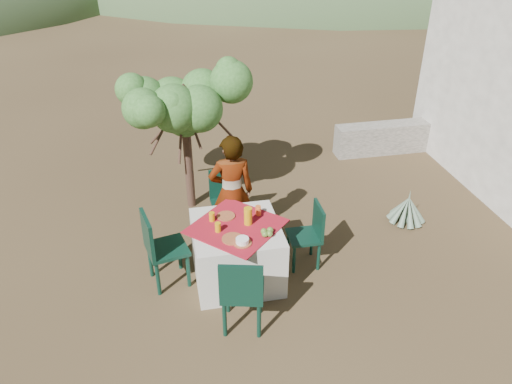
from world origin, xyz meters
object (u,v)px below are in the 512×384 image
agave (407,210)px  chair_near (242,291)px  shrub_tree (189,109)px  person (232,192)px  juice_pitcher (248,216)px  table (237,252)px  chair_left (160,246)px  chair_right (310,232)px  chair_far (226,198)px

agave → chair_near: bearing=-149.2°
chair_near → shrub_tree: 2.92m
agave → person: bearing=-179.5°
agave → juice_pitcher: size_ratio=2.68×
table → agave: (2.61, 0.73, -0.19)m
chair_near → juice_pitcher: (0.24, 0.89, 0.33)m
juice_pitcher → agave: bearing=16.2°
table → chair_left: chair_left is taller
shrub_tree → chair_right: bearing=-53.9°
table → chair_near: bearing=-96.0°
shrub_tree → table: bearing=-79.4°
table → chair_left: size_ratio=1.32×
chair_near → chair_right: bearing=-122.8°
chair_far → chair_left: size_ratio=0.90×
chair_far → juice_pitcher: size_ratio=4.15×
table → juice_pitcher: juice_pitcher is taller
chair_near → shrub_tree: bearing=-70.7°
shrub_tree → agave: (2.96, -1.12, -1.34)m
chair_far → chair_left: 1.37m
table → juice_pitcher: size_ratio=6.04×
chair_near → person: size_ratio=0.61×
chair_near → shrub_tree: size_ratio=0.50×
person → shrub_tree: 1.42m
chair_far → person: size_ratio=0.56×
chair_left → person: (0.96, 0.64, 0.25)m
chair_far → chair_right: chair_far is taller
chair_far → shrub_tree: size_ratio=0.46×
chair_far → shrub_tree: 1.35m
chair_left → shrub_tree: shrub_tree is taller
chair_near → agave: (2.70, 1.61, -0.35)m
chair_left → chair_near: bearing=-151.9°
table → person: size_ratio=0.81×
person → shrub_tree: bearing=-70.5°
person → juice_pitcher: size_ratio=7.41×
chair_far → chair_right: 1.34m
shrub_tree → chair_left: bearing=-107.3°
chair_far → table: bearing=-93.6°
chair_right → juice_pitcher: (-0.79, -0.08, 0.40)m
chair_right → agave: 1.81m
chair_right → juice_pitcher: juice_pitcher is taller
chair_near → chair_left: (-0.81, 0.95, 0.01)m
table → chair_near: chair_near is taller
table → chair_far: (0.03, 1.08, 0.12)m
agave → juice_pitcher: juice_pitcher is taller
chair_far → agave: (2.58, -0.35, -0.30)m
table → person: bearing=85.2°
shrub_tree → juice_pitcher: 2.02m
person → shrub_tree: size_ratio=0.82×
chair_near → chair_right: size_ratio=1.14×
table → chair_left: 0.92m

